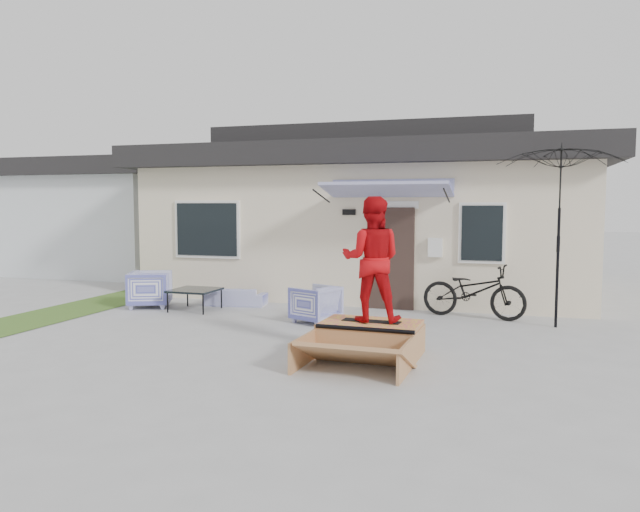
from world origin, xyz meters
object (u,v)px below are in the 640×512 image
(loveseat, at_px, (236,294))
(skate_ramp, at_px, (370,339))
(bicycle, at_px, (474,285))
(coffee_table, at_px, (195,300))
(armchair_left, at_px, (150,287))
(patio_umbrella, at_px, (559,228))
(skater, at_px, (372,257))
(armchair_right, at_px, (316,302))
(skateboard, at_px, (371,320))

(loveseat, xyz_separation_m, skate_ramp, (3.70, -3.37, -0.02))
(bicycle, bearing_deg, skate_ramp, 170.67)
(coffee_table, bearing_deg, skate_ramp, -30.91)
(armchair_left, height_order, patio_umbrella, patio_umbrella)
(bicycle, relative_size, patio_umbrella, 0.84)
(loveseat, height_order, coffee_table, loveseat)
(loveseat, relative_size, skate_ramp, 0.69)
(bicycle, distance_m, skater, 3.64)
(loveseat, height_order, skate_ramp, loveseat)
(skater, bearing_deg, coffee_table, -38.26)
(armchair_left, xyz_separation_m, armchair_right, (3.83, -0.55, -0.05))
(armchair_right, height_order, skate_ramp, armchair_right)
(patio_umbrella, distance_m, skateboard, 4.11)
(coffee_table, distance_m, skater, 5.05)
(skate_ramp, height_order, skater, skater)
(armchair_right, relative_size, patio_umbrella, 0.32)
(armchair_right, xyz_separation_m, patio_umbrella, (4.18, 0.84, 1.37))
(patio_umbrella, xyz_separation_m, skate_ramp, (-2.69, -2.89, -1.52))
(loveseat, xyz_separation_m, skater, (3.70, -3.32, 1.16))
(skateboard, bearing_deg, bicycle, 73.67)
(armchair_left, height_order, bicycle, bicycle)
(skate_ramp, distance_m, skateboard, 0.26)
(armchair_left, height_order, skate_ramp, armchair_left)
(armchair_left, xyz_separation_m, skater, (5.32, -2.55, 0.99))
(patio_umbrella, height_order, skate_ramp, patio_umbrella)
(loveseat, bearing_deg, patio_umbrella, 167.82)
(loveseat, height_order, skater, skater)
(skateboard, bearing_deg, patio_umbrella, 50.81)
(armchair_left, bearing_deg, skater, -138.50)
(coffee_table, relative_size, bicycle, 0.45)
(bicycle, distance_m, skate_ramp, 3.62)
(bicycle, relative_size, skate_ramp, 1.06)
(patio_umbrella, bearing_deg, skate_ramp, -132.94)
(skateboard, bearing_deg, skater, 0.00)
(skate_ramp, distance_m, skater, 1.18)
(patio_umbrella, relative_size, skateboard, 2.77)
(loveseat, distance_m, coffee_table, 0.99)
(armchair_left, bearing_deg, armchair_right, -121.05)
(armchair_right, xyz_separation_m, skateboard, (1.49, -2.00, 0.12))
(coffee_table, height_order, skate_ramp, skate_ramp)
(loveseat, xyz_separation_m, armchair_left, (-1.62, -0.77, 0.17))
(bicycle, distance_m, skateboard, 3.56)
(armchair_left, height_order, coffee_table, armchair_left)
(armchair_left, height_order, skater, skater)
(skate_ramp, bearing_deg, loveseat, 139.61)
(skate_ramp, relative_size, skateboard, 2.19)
(armchair_right, distance_m, skater, 2.70)
(loveseat, relative_size, bicycle, 0.65)
(loveseat, relative_size, patio_umbrella, 0.55)
(patio_umbrella, bearing_deg, armchair_right, -168.58)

